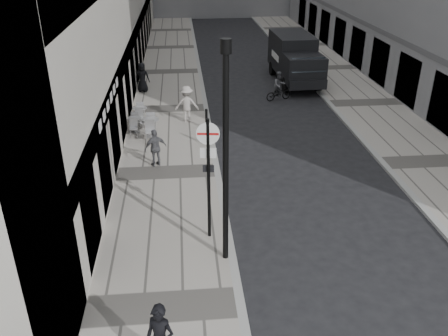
{
  "coord_description": "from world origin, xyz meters",
  "views": [
    {
      "loc": [
        -1.3,
        -6.73,
        8.81
      ],
      "look_at": [
        0.07,
        7.96,
        1.4
      ],
      "focal_mm": 38.0,
      "sensor_mm": 36.0,
      "label": 1
    }
  ],
  "objects_px": {
    "lamppost": "(226,148)",
    "panel_van": "(295,57)",
    "sign_post": "(208,164)",
    "cyclist": "(279,89)"
  },
  "relations": [
    {
      "from": "lamppost",
      "to": "panel_van",
      "type": "bearing_deg",
      "value": 71.3
    },
    {
      "from": "sign_post",
      "to": "panel_van",
      "type": "height_order",
      "value": "sign_post"
    },
    {
      "from": "lamppost",
      "to": "cyclist",
      "type": "relative_size",
      "value": 3.81
    },
    {
      "from": "cyclist",
      "to": "sign_post",
      "type": "bearing_deg",
      "value": -127.96
    },
    {
      "from": "sign_post",
      "to": "cyclist",
      "type": "relative_size",
      "value": 2.35
    },
    {
      "from": "panel_van",
      "to": "cyclist",
      "type": "relative_size",
      "value": 3.71
    },
    {
      "from": "sign_post",
      "to": "cyclist",
      "type": "distance_m",
      "value": 14.44
    },
    {
      "from": "panel_van",
      "to": "cyclist",
      "type": "bearing_deg",
      "value": -116.47
    },
    {
      "from": "lamppost",
      "to": "cyclist",
      "type": "bearing_deg",
      "value": 72.96
    },
    {
      "from": "cyclist",
      "to": "lamppost",
      "type": "bearing_deg",
      "value": -125.07
    }
  ]
}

